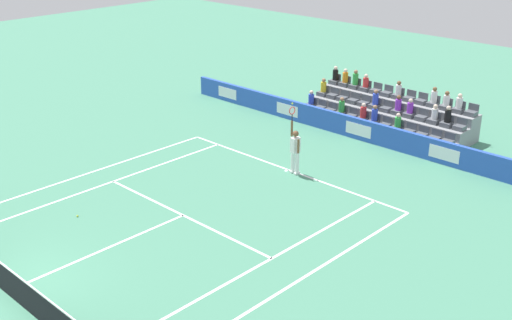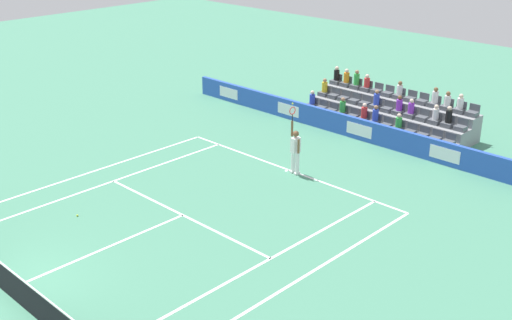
% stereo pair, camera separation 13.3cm
% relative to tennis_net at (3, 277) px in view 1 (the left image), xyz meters
% --- Properties ---
extents(ground_plane, '(80.00, 80.00, 0.00)m').
position_rel_tennis_net_xyz_m(ground_plane, '(0.00, 0.00, -0.49)').
color(ground_plane, '#47896B').
extents(line_baseline, '(10.97, 0.10, 0.01)m').
position_rel_tennis_net_xyz_m(line_baseline, '(0.00, -11.89, -0.49)').
color(line_baseline, white).
rests_on(line_baseline, ground).
extents(line_service, '(8.23, 0.10, 0.01)m').
position_rel_tennis_net_xyz_m(line_service, '(0.00, -6.40, -0.49)').
color(line_service, white).
rests_on(line_service, ground).
extents(line_centre_service, '(0.10, 6.40, 0.01)m').
position_rel_tennis_net_xyz_m(line_centre_service, '(0.00, -3.20, -0.49)').
color(line_centre_service, white).
rests_on(line_centre_service, ground).
extents(line_singles_sideline_left, '(0.10, 11.89, 0.01)m').
position_rel_tennis_net_xyz_m(line_singles_sideline_left, '(4.12, -5.95, -0.49)').
color(line_singles_sideline_left, white).
rests_on(line_singles_sideline_left, ground).
extents(line_singles_sideline_right, '(0.10, 11.89, 0.01)m').
position_rel_tennis_net_xyz_m(line_singles_sideline_right, '(-4.12, -5.95, -0.49)').
color(line_singles_sideline_right, white).
rests_on(line_singles_sideline_right, ground).
extents(line_doubles_sideline_left, '(0.10, 11.89, 0.01)m').
position_rel_tennis_net_xyz_m(line_doubles_sideline_left, '(5.49, -5.95, -0.49)').
color(line_doubles_sideline_left, white).
rests_on(line_doubles_sideline_left, ground).
extents(line_doubles_sideline_right, '(0.10, 11.89, 0.01)m').
position_rel_tennis_net_xyz_m(line_doubles_sideline_right, '(-5.49, -5.95, -0.49)').
color(line_doubles_sideline_right, white).
rests_on(line_doubles_sideline_right, ground).
extents(line_centre_mark, '(0.10, 0.20, 0.01)m').
position_rel_tennis_net_xyz_m(line_centre_mark, '(0.00, -11.79, -0.49)').
color(line_centre_mark, white).
rests_on(line_centre_mark, ground).
extents(sponsor_barrier, '(21.04, 0.22, 0.97)m').
position_rel_tennis_net_xyz_m(sponsor_barrier, '(0.00, -16.74, -0.01)').
color(sponsor_barrier, blue).
rests_on(sponsor_barrier, ground).
extents(tennis_net, '(11.97, 0.10, 1.07)m').
position_rel_tennis_net_xyz_m(tennis_net, '(0.00, 0.00, 0.00)').
color(tennis_net, '#33383D').
rests_on(tennis_net, ground).
extents(tennis_player, '(0.52, 0.38, 2.85)m').
position_rel_tennis_net_xyz_m(tennis_player, '(-0.40, -11.81, 0.50)').
color(tennis_player, white).
rests_on(tennis_player, ground).
extents(stadium_stand, '(8.06, 2.85, 2.21)m').
position_rel_tennis_net_xyz_m(stadium_stand, '(0.01, -19.05, 0.08)').
color(stadium_stand, gray).
rests_on(stadium_stand, ground).
extents(loose_tennis_ball, '(0.07, 0.07, 0.07)m').
position_rel_tennis_net_xyz_m(loose_tennis_ball, '(2.52, -3.84, -0.46)').
color(loose_tennis_ball, '#D1E533').
rests_on(loose_tennis_ball, ground).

